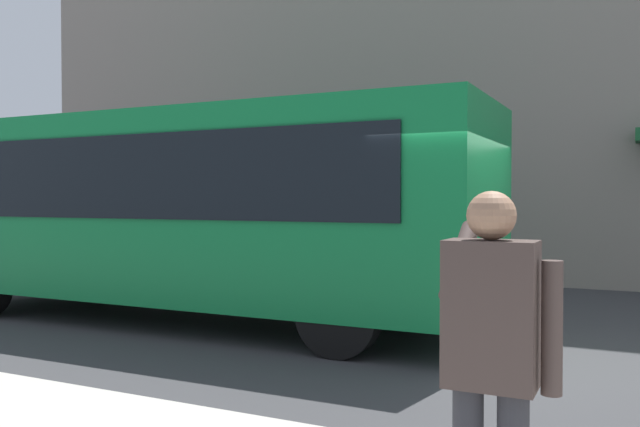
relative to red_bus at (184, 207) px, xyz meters
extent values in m
plane|color=#38383A|center=(-4.68, 0.10, -1.68)|extent=(60.00, 60.00, 0.00)
cube|color=#0F7238|center=(-0.02, -0.01, 0.02)|extent=(9.00, 2.50, 2.60)
cube|color=black|center=(-0.02, 1.25, 0.42)|extent=(7.60, 0.06, 1.10)
cylinder|color=black|center=(2.98, -1.11, -1.18)|extent=(1.00, 0.28, 1.00)
cylinder|color=black|center=(-3.02, -1.11, -1.18)|extent=(1.00, 0.28, 1.00)
cylinder|color=black|center=(-3.02, 1.09, -1.18)|extent=(1.00, 0.28, 1.00)
cube|color=#473833|center=(-5.52, 4.94, -0.38)|extent=(0.40, 0.24, 0.66)
sphere|color=#A87A5B|center=(-5.52, 4.94, 0.06)|extent=(0.22, 0.22, 0.22)
cylinder|color=#473833|center=(-5.78, 4.94, -0.42)|extent=(0.09, 0.09, 0.58)
cylinder|color=#473833|center=(-5.34, 4.78, -0.16)|extent=(0.09, 0.48, 0.37)
cube|color=black|center=(-5.42, 4.64, 0.04)|extent=(0.07, 0.01, 0.14)
camera|label=1|loc=(-6.13, 7.91, 0.13)|focal=37.13mm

